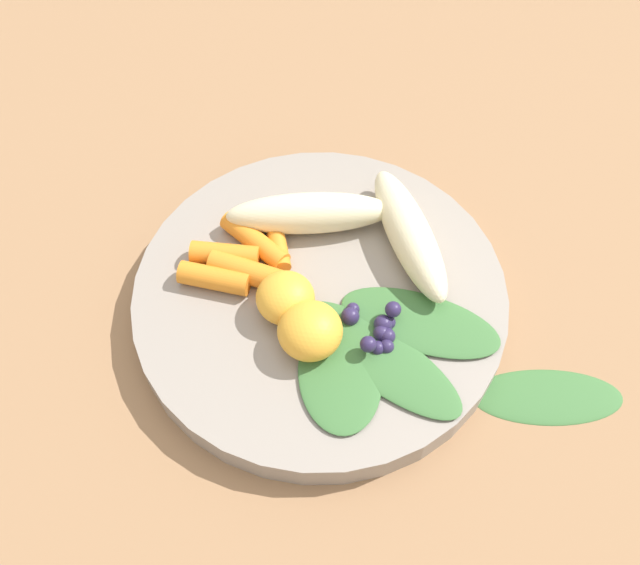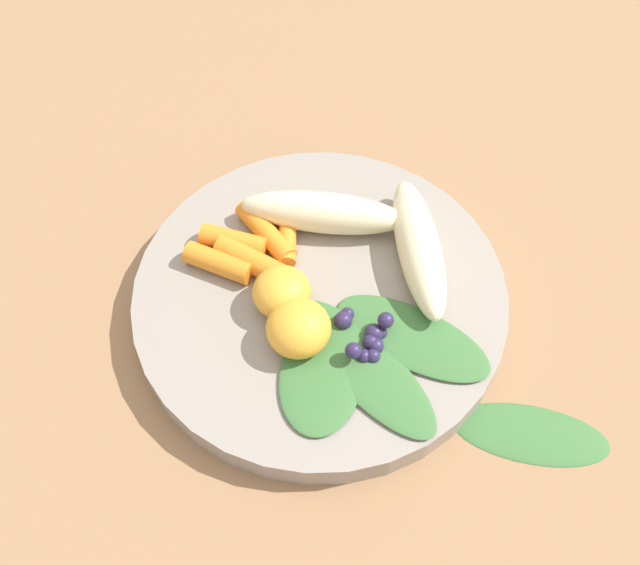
{
  "view_description": "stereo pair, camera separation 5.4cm",
  "coord_description": "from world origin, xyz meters",
  "px_view_note": "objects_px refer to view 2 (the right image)",
  "views": [
    {
      "loc": [
        -0.14,
        0.27,
        0.49
      ],
      "look_at": [
        0.0,
        0.0,
        0.04
      ],
      "focal_mm": 40.44,
      "sensor_mm": 36.0,
      "label": 1
    },
    {
      "loc": [
        -0.18,
        0.24,
        0.49
      ],
      "look_at": [
        0.0,
        0.0,
        0.04
      ],
      "focal_mm": 40.44,
      "sensor_mm": 36.0,
      "label": 2
    }
  ],
  "objects_px": {
    "orange_segment_near": "(299,328)",
    "kale_leaf_stray": "(531,433)",
    "banana_peeled_right": "(419,247)",
    "bowl": "(320,299)",
    "banana_peeled_left": "(323,213)"
  },
  "relations": [
    {
      "from": "banana_peeled_right",
      "to": "kale_leaf_stray",
      "type": "height_order",
      "value": "banana_peeled_right"
    },
    {
      "from": "banana_peeled_right",
      "to": "kale_leaf_stray",
      "type": "distance_m",
      "value": 0.16
    },
    {
      "from": "banana_peeled_right",
      "to": "kale_leaf_stray",
      "type": "bearing_deg",
      "value": -157.99
    },
    {
      "from": "orange_segment_near",
      "to": "kale_leaf_stray",
      "type": "bearing_deg",
      "value": -163.19
    },
    {
      "from": "banana_peeled_left",
      "to": "kale_leaf_stray",
      "type": "relative_size",
      "value": 1.18
    },
    {
      "from": "banana_peeled_left",
      "to": "banana_peeled_right",
      "type": "bearing_deg",
      "value": 162.29
    },
    {
      "from": "banana_peeled_left",
      "to": "kale_leaf_stray",
      "type": "height_order",
      "value": "banana_peeled_left"
    },
    {
      "from": "banana_peeled_left",
      "to": "orange_segment_near",
      "type": "bearing_deg",
      "value": 87.73
    },
    {
      "from": "banana_peeled_left",
      "to": "orange_segment_near",
      "type": "relative_size",
      "value": 2.81
    },
    {
      "from": "banana_peeled_left",
      "to": "banana_peeled_right",
      "type": "height_order",
      "value": "same"
    },
    {
      "from": "banana_peeled_left",
      "to": "banana_peeled_right",
      "type": "xyz_separation_m",
      "value": [
        -0.08,
        -0.02,
        0.0
      ]
    },
    {
      "from": "bowl",
      "to": "banana_peeled_left",
      "type": "relative_size",
      "value": 2.18
    },
    {
      "from": "banana_peeled_right",
      "to": "banana_peeled_left",
      "type": "bearing_deg",
      "value": 58.19
    },
    {
      "from": "kale_leaf_stray",
      "to": "banana_peeled_left",
      "type": "bearing_deg",
      "value": 141.87
    },
    {
      "from": "banana_peeled_right",
      "to": "orange_segment_near",
      "type": "height_order",
      "value": "orange_segment_near"
    }
  ]
}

